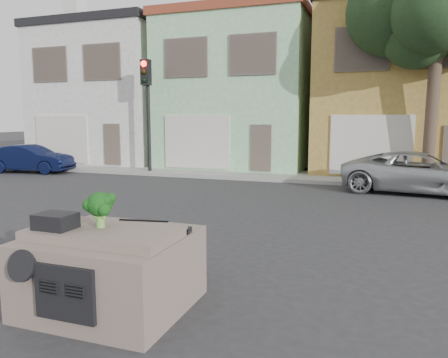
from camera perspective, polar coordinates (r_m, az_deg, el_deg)
The scene contains 13 objects.
ground_plane at distance 8.82m, azimuth -3.22°, elevation -8.72°, with size 120.00×120.00×0.00m, color #303033.
sidewalk at distance 18.73m, azimuth 9.38°, elevation 0.35°, with size 40.00×3.00×0.15m, color gray.
townhouse_white at distance 26.50m, azimuth -13.21°, elevation 10.48°, with size 7.20×8.20×7.55m, color silver.
townhouse_mint at distance 23.32m, azimuth 2.78°, elevation 11.04°, with size 7.20×8.20×7.55m, color #9CD59C.
townhouse_tan at distance 22.32m, azimuth 21.87°, elevation 10.62°, with size 7.20×8.20×7.55m, color #A6853D.
navy_sedan at distance 22.27m, azimuth -23.89°, elevation 0.78°, with size 1.36×3.91×1.29m, color #0C1336.
silver_pickup at distance 16.19m, azimuth 24.07°, elevation -1.71°, with size 2.33×5.05×1.40m, color #A8ABAF.
traffic_signal at distance 19.86m, azimuth -9.96°, elevation 7.93°, with size 0.40×0.40×5.10m, color black.
tree_near at distance 17.74m, azimuth 25.79°, elevation 12.78°, with size 4.40×4.00×8.50m, color #1E341A.
car_dashboard at distance 6.13m, azimuth -14.45°, elevation -11.06°, with size 2.00×1.80×1.12m, color #77655A.
instrument_hump at distance 6.03m, azimuth -21.13°, elevation -5.15°, with size 0.48×0.38×0.20m, color black.
wiper_arm at distance 6.14m, azimuth -10.46°, elevation -5.36°, with size 0.70×0.03×0.02m, color black.
broccoli at distance 5.90m, azimuth -15.91°, elevation -3.82°, with size 0.39×0.39×0.48m, color #103B0F.
Camera 1 is at (3.30, -7.77, 2.54)m, focal length 35.00 mm.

